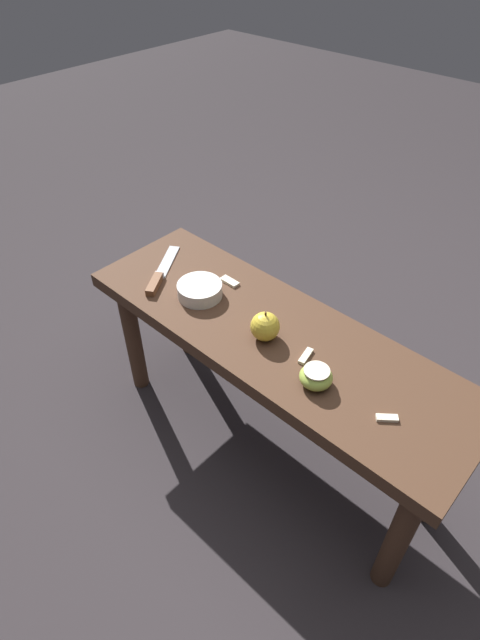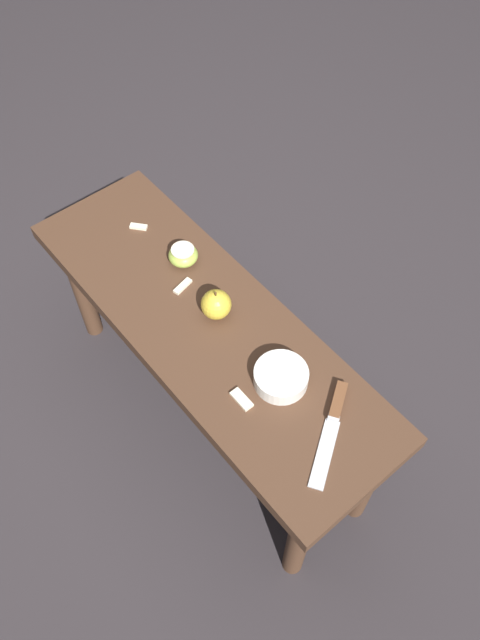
{
  "view_description": "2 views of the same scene",
  "coord_description": "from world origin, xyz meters",
  "px_view_note": "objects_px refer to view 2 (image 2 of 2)",
  "views": [
    {
      "loc": [
        0.56,
        -0.73,
        1.33
      ],
      "look_at": [
        -0.07,
        -0.05,
        0.5
      ],
      "focal_mm": 28.0,
      "sensor_mm": 36.0,
      "label": 1
    },
    {
      "loc": [
        -0.71,
        0.48,
        1.69
      ],
      "look_at": [
        -0.07,
        -0.05,
        0.5
      ],
      "focal_mm": 35.0,
      "sensor_mm": 36.0,
      "label": 2
    }
  ],
  "objects_px": {
    "wooden_bench": "(207,338)",
    "apple_cut": "(183,255)",
    "knife": "(334,417)",
    "bowl": "(281,377)",
    "apple_whole": "(216,305)"
  },
  "relations": [
    {
      "from": "wooden_bench",
      "to": "apple_cut",
      "type": "xyz_separation_m",
      "value": [
        0.18,
        -0.07,
        0.1
      ]
    },
    {
      "from": "wooden_bench",
      "to": "bowl",
      "type": "bearing_deg",
      "value": -173.42
    },
    {
      "from": "knife",
      "to": "apple_cut",
      "type": "distance_m",
      "value": 0.56
    },
    {
      "from": "wooden_bench",
      "to": "bowl",
      "type": "distance_m",
      "value": 0.26
    },
    {
      "from": "knife",
      "to": "apple_whole",
      "type": "relative_size",
      "value": 2.72
    },
    {
      "from": "wooden_bench",
      "to": "knife",
      "type": "distance_m",
      "value": 0.39
    },
    {
      "from": "apple_whole",
      "to": "knife",
      "type": "bearing_deg",
      "value": -176.94
    },
    {
      "from": "bowl",
      "to": "apple_cut",
      "type": "bearing_deg",
      "value": -5.9
    },
    {
      "from": "apple_cut",
      "to": "knife",
      "type": "bearing_deg",
      "value": 178.22
    },
    {
      "from": "knife",
      "to": "apple_cut",
      "type": "relative_size",
      "value": 2.97
    },
    {
      "from": "wooden_bench",
      "to": "apple_whole",
      "type": "xyz_separation_m",
      "value": [
        -0.0,
        -0.03,
        0.11
      ]
    },
    {
      "from": "knife",
      "to": "bowl",
      "type": "height_order",
      "value": "bowl"
    },
    {
      "from": "apple_cut",
      "to": "wooden_bench",
      "type": "bearing_deg",
      "value": 158.82
    },
    {
      "from": "wooden_bench",
      "to": "bowl",
      "type": "height_order",
      "value": "bowl"
    },
    {
      "from": "knife",
      "to": "apple_cut",
      "type": "bearing_deg",
      "value": -124.33
    }
  ]
}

